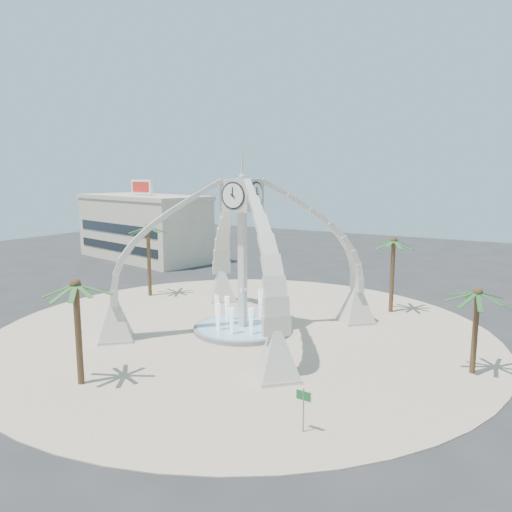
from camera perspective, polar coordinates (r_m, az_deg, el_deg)
The scene contains 10 objects.
ground at distance 41.21m, azimuth -1.53°, elevation -8.56°, with size 140.00×140.00×0.00m, color #282828.
plaza at distance 41.20m, azimuth -1.53°, elevation -8.52°, with size 40.00×40.00×0.06m, color #C4AB91.
clock_tower at distance 39.70m, azimuth -1.57°, elevation 0.39°, with size 17.94×17.94×16.30m.
fountain at distance 41.12m, azimuth -1.53°, elevation -8.18°, with size 8.00×8.00×3.62m.
building_nw at distance 76.94m, azimuth -12.76°, elevation 3.26°, with size 23.75×13.73×11.90m.
palm_east at distance 34.21m, azimuth 24.02°, elevation -3.93°, with size 4.35×4.35×6.08m.
palm_west at distance 52.59m, azimuth -12.26°, elevation 3.13°, with size 4.60×4.60×8.09m.
palm_north at distance 46.90m, azimuth 15.46°, elevation 1.58°, with size 4.80×4.80×7.51m.
palm_south at distance 31.33m, azimuth -19.93°, elevation -3.23°, with size 4.33×4.33×7.03m.
street_sign at distance 25.54m, azimuth 5.46°, elevation -16.19°, with size 0.86×0.07×2.34m.
Camera 1 is at (21.33, -32.91, 12.66)m, focal length 35.00 mm.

